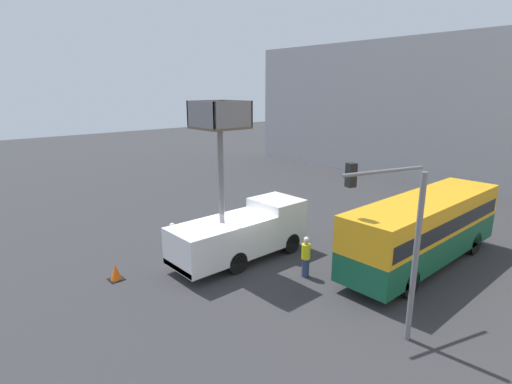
{
  "coord_description": "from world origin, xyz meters",
  "views": [
    {
      "loc": [
        13.32,
        -10.79,
        7.88
      ],
      "look_at": [
        -0.3,
        1.3,
        3.14
      ],
      "focal_mm": 28.0,
      "sensor_mm": 36.0,
      "label": 1
    }
  ],
  "objects": [
    {
      "name": "building_backdrop_far",
      "position": [
        0.0,
        27.06,
        6.07
      ],
      "size": [
        44.0,
        10.0,
        12.14
      ],
      "color": "#9E9EA3",
      "rests_on": "ground_plane"
    },
    {
      "name": "traffic_cone_near_truck",
      "position": [
        -2.2,
        -4.96,
        0.32
      ],
      "size": [
        0.6,
        0.6,
        0.68
      ],
      "color": "black",
      "rests_on": "ground_plane"
    },
    {
      "name": "road_worker_directing",
      "position": [
        2.93,
        1.29,
        0.91
      ],
      "size": [
        0.38,
        0.38,
        1.81
      ],
      "rotation": [
        0.0,
        0.0,
        4.89
      ],
      "color": "navy",
      "rests_on": "ground_plane"
    },
    {
      "name": "road_worker_near_truck",
      "position": [
        -2.14,
        -2.19,
        0.98
      ],
      "size": [
        0.38,
        0.38,
        1.93
      ],
      "rotation": [
        0.0,
        0.0,
        0.62
      ],
      "color": "navy",
      "rests_on": "ground_plane"
    },
    {
      "name": "city_bus",
      "position": [
        5.7,
        6.14,
        1.88
      ],
      "size": [
        2.44,
        10.17,
        3.19
      ],
      "rotation": [
        0.0,
        0.0,
        1.27
      ],
      "color": "#145638",
      "rests_on": "ground_plane"
    },
    {
      "name": "traffic_light_pole",
      "position": [
        6.88,
        0.78,
        3.78
      ],
      "size": [
        3.5,
        3.25,
        5.53
      ],
      "color": "slate",
      "rests_on": "ground_plane"
    },
    {
      "name": "utility_truck",
      "position": [
        -0.3,
        0.45,
        1.52
      ],
      "size": [
        2.31,
        6.84,
        7.4
      ],
      "color": "white",
      "rests_on": "ground_plane"
    },
    {
      "name": "ground_plane",
      "position": [
        0.0,
        0.0,
        0.0
      ],
      "size": [
        120.0,
        120.0,
        0.0
      ],
      "primitive_type": "plane",
      "color": "#333335"
    }
  ]
}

